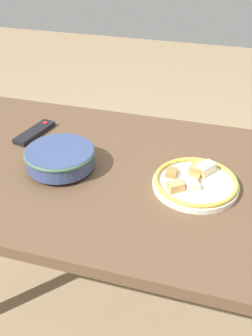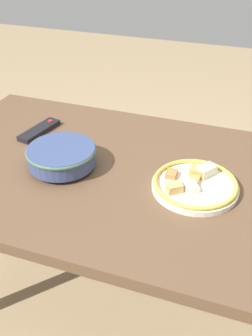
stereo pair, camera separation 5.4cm
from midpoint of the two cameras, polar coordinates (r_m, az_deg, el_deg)
ground_plane at (r=1.85m, az=-0.08°, el=-18.78°), size 8.00×8.00×0.00m
dining_table at (r=1.40m, az=-0.10°, el=-2.90°), size 1.43×0.87×0.71m
noodle_bowl at (r=1.36m, az=-8.21°, el=1.76°), size 0.24×0.24×0.08m
food_plate at (r=1.28m, az=11.17°, el=-2.34°), size 0.28×0.28×0.05m
tv_remote at (r=1.61m, az=-11.51°, el=5.39°), size 0.09×0.20×0.02m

